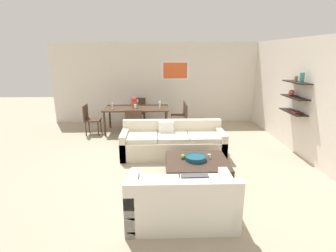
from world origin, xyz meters
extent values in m
plane|color=tan|center=(0.00, 0.00, 0.00)|extent=(18.00, 18.00, 0.00)
cube|color=silver|center=(0.30, 3.53, 1.35)|extent=(8.40, 0.06, 2.70)
cube|color=white|center=(0.24, 3.48, 1.77)|extent=(0.94, 0.02, 0.64)
cube|color=#E55926|center=(0.24, 3.47, 1.77)|extent=(0.80, 0.01, 0.51)
cube|color=silver|center=(3.03, 0.60, 1.35)|extent=(0.06, 8.20, 2.70)
cube|color=black|center=(2.86, 0.44, 1.70)|extent=(0.28, 0.90, 0.02)
cube|color=black|center=(2.86, 0.44, 1.35)|extent=(0.28, 0.90, 0.02)
cube|color=black|center=(2.86, 0.44, 1.00)|extent=(0.28, 0.90, 0.02)
cylinder|color=teal|center=(2.86, 0.24, 1.82)|extent=(0.10, 0.10, 0.22)
sphere|color=#D85933|center=(2.86, 0.62, 1.43)|extent=(0.14, 0.14, 0.14)
cylinder|color=olive|center=(2.86, 0.49, 1.77)|extent=(0.07, 0.07, 0.12)
cube|color=#4C1E19|center=(2.86, 0.29, 1.03)|extent=(0.20, 0.28, 0.03)
cube|color=beige|center=(0.01, 0.30, 0.21)|extent=(2.39, 0.90, 0.42)
cube|color=beige|center=(0.01, 0.67, 0.60)|extent=(2.39, 0.16, 0.36)
cube|color=beige|center=(-1.11, 0.30, 0.30)|extent=(0.14, 0.90, 0.60)
cube|color=beige|center=(1.13, 0.30, 0.30)|extent=(0.14, 0.90, 0.60)
cube|color=beige|center=(-0.69, 0.26, 0.47)|extent=(0.68, 0.70, 0.10)
cube|color=beige|center=(0.01, 0.26, 0.47)|extent=(0.68, 0.70, 0.10)
cube|color=beige|center=(0.71, 0.26, 0.47)|extent=(0.68, 0.70, 0.10)
cube|color=white|center=(-0.14, 0.49, 0.60)|extent=(0.36, 0.12, 0.36)
cube|color=silver|center=(0.00, -2.17, 0.21)|extent=(1.53, 0.90, 0.42)
cube|color=silver|center=(0.00, -2.54, 0.60)|extent=(1.53, 0.16, 0.36)
cube|color=silver|center=(0.70, -2.17, 0.30)|extent=(0.14, 0.90, 0.60)
cube|color=silver|center=(-0.70, -2.17, 0.30)|extent=(0.14, 0.90, 0.60)
cube|color=silver|center=(0.31, -2.13, 0.47)|extent=(0.61, 0.70, 0.10)
cube|color=silver|center=(-0.31, -2.13, 0.47)|extent=(0.61, 0.70, 0.10)
cube|color=#4C4C56|center=(0.17, -2.36, 0.60)|extent=(0.36, 0.13, 0.36)
cube|color=#38281E|center=(0.41, -0.92, 0.19)|extent=(1.17, 1.02, 0.38)
cylinder|color=navy|center=(0.38, -0.91, 0.42)|extent=(0.40, 0.40, 0.08)
torus|color=navy|center=(0.38, -0.91, 0.46)|extent=(0.40, 0.40, 0.02)
cylinder|color=silver|center=(0.65, -0.84, 0.42)|extent=(0.06, 0.06, 0.09)
sphere|color=#669E2D|center=(0.15, -0.84, 0.42)|extent=(0.09, 0.09, 0.09)
cube|color=#422D1E|center=(-0.99, 2.31, 0.73)|extent=(1.92, 0.96, 0.04)
cylinder|color=#422D1E|center=(-1.89, 1.89, 0.35)|extent=(0.06, 0.06, 0.71)
cylinder|color=#422D1E|center=(-0.09, 1.89, 0.35)|extent=(0.06, 0.06, 0.71)
cylinder|color=#422D1E|center=(-1.89, 2.74, 0.35)|extent=(0.06, 0.06, 0.71)
cylinder|color=#422D1E|center=(-0.09, 2.74, 0.35)|extent=(0.06, 0.06, 0.71)
cube|color=#422D1E|center=(0.29, 2.53, 0.43)|extent=(0.44, 0.44, 0.04)
cube|color=#422D1E|center=(0.49, 2.53, 0.67)|extent=(0.04, 0.44, 0.43)
cylinder|color=#422D1E|center=(0.11, 2.71, 0.21)|extent=(0.04, 0.04, 0.41)
cylinder|color=#422D1E|center=(0.11, 2.35, 0.21)|extent=(0.04, 0.04, 0.41)
cylinder|color=#422D1E|center=(0.47, 2.71, 0.21)|extent=(0.04, 0.04, 0.41)
cylinder|color=#422D1E|center=(0.47, 2.35, 0.21)|extent=(0.04, 0.04, 0.41)
cube|color=#422D1E|center=(-0.99, 1.51, 0.43)|extent=(0.44, 0.44, 0.04)
cube|color=#422D1E|center=(-0.99, 1.31, 0.67)|extent=(0.44, 0.04, 0.43)
cylinder|color=#422D1E|center=(-0.81, 1.69, 0.21)|extent=(0.04, 0.04, 0.41)
cylinder|color=#422D1E|center=(-1.17, 1.69, 0.21)|extent=(0.04, 0.04, 0.41)
cylinder|color=#422D1E|center=(-0.81, 1.33, 0.21)|extent=(0.04, 0.04, 0.41)
cylinder|color=#422D1E|center=(-1.17, 1.33, 0.21)|extent=(0.04, 0.04, 0.41)
cube|color=#422D1E|center=(0.29, 2.10, 0.43)|extent=(0.44, 0.44, 0.04)
cube|color=#422D1E|center=(0.49, 2.10, 0.67)|extent=(0.04, 0.44, 0.43)
cylinder|color=#422D1E|center=(0.11, 2.28, 0.21)|extent=(0.04, 0.04, 0.41)
cylinder|color=#422D1E|center=(0.11, 1.92, 0.21)|extent=(0.04, 0.04, 0.41)
cylinder|color=#422D1E|center=(0.47, 2.28, 0.21)|extent=(0.04, 0.04, 0.41)
cylinder|color=#422D1E|center=(0.47, 1.92, 0.21)|extent=(0.04, 0.04, 0.41)
cube|color=#422D1E|center=(-0.99, 3.12, 0.43)|extent=(0.44, 0.44, 0.04)
cube|color=#422D1E|center=(-0.99, 3.32, 0.67)|extent=(0.44, 0.04, 0.43)
cylinder|color=#422D1E|center=(-1.17, 2.94, 0.21)|extent=(0.04, 0.04, 0.41)
cylinder|color=#422D1E|center=(-0.81, 2.94, 0.21)|extent=(0.04, 0.04, 0.41)
cylinder|color=#422D1E|center=(-1.17, 3.30, 0.21)|extent=(0.04, 0.04, 0.41)
cylinder|color=#422D1E|center=(-0.81, 3.30, 0.21)|extent=(0.04, 0.04, 0.41)
cube|color=#422D1E|center=(-2.27, 2.10, 0.43)|extent=(0.44, 0.44, 0.04)
cube|color=#422D1E|center=(-2.47, 2.10, 0.67)|extent=(0.04, 0.44, 0.43)
cylinder|color=#422D1E|center=(-2.09, 1.92, 0.21)|extent=(0.04, 0.04, 0.41)
cylinder|color=#422D1E|center=(-2.09, 2.28, 0.21)|extent=(0.04, 0.04, 0.41)
cylinder|color=#422D1E|center=(-2.45, 1.92, 0.21)|extent=(0.04, 0.04, 0.41)
cylinder|color=#422D1E|center=(-2.45, 2.28, 0.21)|extent=(0.04, 0.04, 0.41)
cylinder|color=silver|center=(-1.70, 2.19, 0.75)|extent=(0.06, 0.06, 0.01)
cylinder|color=silver|center=(-1.70, 2.19, 0.79)|extent=(0.01, 0.01, 0.08)
cylinder|color=silver|center=(-1.70, 2.19, 0.88)|extent=(0.07, 0.07, 0.09)
cylinder|color=silver|center=(-0.99, 1.89, 0.75)|extent=(0.06, 0.06, 0.01)
cylinder|color=silver|center=(-0.99, 1.89, 0.79)|extent=(0.01, 0.01, 0.07)
cylinder|color=silver|center=(-0.99, 1.89, 0.88)|extent=(0.07, 0.07, 0.10)
cylinder|color=silver|center=(-0.29, 2.19, 0.75)|extent=(0.06, 0.06, 0.01)
cylinder|color=silver|center=(-0.29, 2.19, 0.79)|extent=(0.01, 0.01, 0.07)
cylinder|color=silver|center=(-0.29, 2.19, 0.87)|extent=(0.06, 0.06, 0.10)
cylinder|color=silver|center=(-0.99, 2.74, 0.75)|extent=(0.06, 0.06, 0.01)
cylinder|color=silver|center=(-0.99, 2.74, 0.80)|extent=(0.01, 0.01, 0.08)
cylinder|color=silver|center=(-0.99, 2.74, 0.88)|extent=(0.06, 0.06, 0.09)
cylinder|color=silver|center=(-0.29, 2.43, 0.75)|extent=(0.06, 0.06, 0.01)
cylinder|color=silver|center=(-0.29, 2.43, 0.80)|extent=(0.01, 0.01, 0.09)
cylinder|color=silver|center=(-0.29, 2.43, 0.88)|extent=(0.08, 0.08, 0.07)
cylinder|color=#D85933|center=(-1.05, 2.34, 0.84)|extent=(0.15, 0.15, 0.18)
sphere|color=red|center=(-1.05, 2.34, 0.99)|extent=(0.16, 0.16, 0.16)
camera|label=1|loc=(-0.30, -5.57, 2.36)|focal=28.30mm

